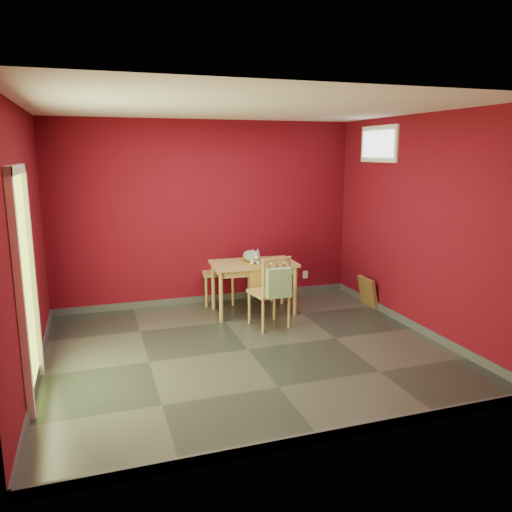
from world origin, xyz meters
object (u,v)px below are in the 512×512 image
object	(u,v)px
tote_bag	(279,283)
picture_frame	(368,292)
dining_table	(253,269)
cat	(251,254)
chair_near	(271,291)
chair_far_right	(259,270)
chair_far_left	(217,269)

from	to	relation	value
tote_bag	picture_frame	size ratio (longest dim) A/B	1.01
dining_table	cat	bearing A→B (deg)	118.36
chair_near	cat	size ratio (longest dim) A/B	2.11
dining_table	tote_bag	xyz separation A→B (m)	(0.04, -0.89, 0.01)
chair_near	dining_table	bearing A→B (deg)	91.69
chair_far_right	picture_frame	distance (m)	1.68
tote_bag	chair_far_right	bearing A→B (deg)	80.07
chair_near	picture_frame	size ratio (longest dim) A/B	2.20
dining_table	chair_far_left	xyz separation A→B (m)	(-0.36, 0.66, -0.13)
tote_bag	cat	xyz separation A→B (m)	(-0.06, 0.92, 0.19)
chair_far_right	tote_bag	xyz separation A→B (m)	(-0.27, -1.55, 0.20)
chair_far_left	chair_near	xyz separation A→B (m)	(0.38, -1.33, -0.02)
chair_far_right	tote_bag	bearing A→B (deg)	-99.93
cat	chair_far_right	bearing A→B (deg)	79.44
tote_bag	dining_table	bearing A→B (deg)	92.79
dining_table	chair_far_right	distance (m)	0.76
chair_far_right	picture_frame	size ratio (longest dim) A/B	2.01
picture_frame	chair_far_left	bearing A→B (deg)	155.88
chair_far_right	cat	distance (m)	0.81
chair_near	chair_far_right	bearing A→B (deg)	77.46
tote_bag	cat	distance (m)	0.94
chair_near	tote_bag	xyz separation A→B (m)	(0.02, -0.22, 0.16)
chair_far_left	cat	xyz separation A→B (m)	(0.34, -0.63, 0.34)
chair_far_right	dining_table	bearing A→B (deg)	-115.33
chair_near	picture_frame	bearing A→B (deg)	13.63
chair_far_right	chair_far_left	bearing A→B (deg)	179.97
cat	picture_frame	xyz separation A→B (m)	(1.72, -0.29, -0.63)
dining_table	chair_far_left	world-z (taller)	chair_far_left
chair_far_right	chair_near	distance (m)	1.36
chair_far_left	chair_near	distance (m)	1.38
tote_bag	picture_frame	xyz separation A→B (m)	(1.65, 0.63, -0.43)
dining_table	chair_far_left	bearing A→B (deg)	118.43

